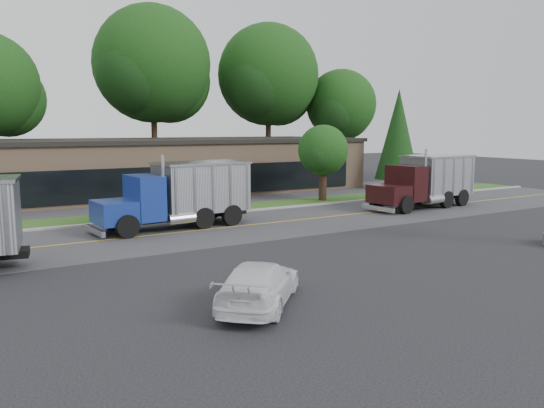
{
  "coord_description": "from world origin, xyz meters",
  "views": [
    {
      "loc": [
        -12.29,
        -15.53,
        5.12
      ],
      "look_at": [
        -0.44,
        4.48,
        1.8
      ],
      "focal_mm": 35.0,
      "sensor_mm": 36.0,
      "label": 1
    }
  ],
  "objects": [
    {
      "name": "tree_far_d",
      "position": [
        16.17,
        33.13,
        10.12
      ],
      "size": [
        11.11,
        10.46,
        15.85
      ],
      "color": "#382619",
      "rests_on": "ground"
    },
    {
      "name": "far_parking",
      "position": [
        0.0,
        20.0,
        0.0
      ],
      "size": [
        60.0,
        7.0,
        0.02
      ],
      "primitive_type": "cube",
      "color": "#4F4F54",
      "rests_on": "ground"
    },
    {
      "name": "grass_verge",
      "position": [
        0.0,
        15.0,
        0.0
      ],
      "size": [
        60.0,
        3.4,
        0.03
      ],
      "primitive_type": "cube",
      "color": "#24551D",
      "rests_on": "ground"
    },
    {
      "name": "evergreen_right",
      "position": [
        20.0,
        18.0,
        4.62
      ],
      "size": [
        3.7,
        3.7,
        8.41
      ],
      "color": "#382619",
      "rests_on": "ground"
    },
    {
      "name": "tree_far_e",
      "position": [
        24.12,
        31.1,
        7.33
      ],
      "size": [
        8.05,
        7.58,
        11.48
      ],
      "color": "#382619",
      "rests_on": "ground"
    },
    {
      "name": "tree_verge",
      "position": [
        10.06,
        15.04,
        3.42
      ],
      "size": [
        3.78,
        3.56,
        5.39
      ],
      "color": "#382619",
      "rests_on": "ground"
    },
    {
      "name": "dump_truck_blue",
      "position": [
        -2.37,
        10.37,
        1.8
      ],
      "size": [
        8.24,
        3.27,
        3.36
      ],
      "rotation": [
        0.0,
        0.0,
        3.23
      ],
      "color": "black",
      "rests_on": "ground"
    },
    {
      "name": "center_line",
      "position": [
        0.0,
        9.0,
        0.0
      ],
      "size": [
        60.0,
        0.12,
        0.01
      ],
      "primitive_type": "cube",
      "color": "gold",
      "rests_on": "ground"
    },
    {
      "name": "road",
      "position": [
        0.0,
        9.0,
        0.0
      ],
      "size": [
        60.0,
        8.0,
        0.02
      ],
      "primitive_type": "cube",
      "color": "#4F4F54",
      "rests_on": "ground"
    },
    {
      "name": "tree_far_c",
      "position": [
        4.18,
        34.14,
        10.56
      ],
      "size": [
        11.6,
        10.92,
        16.55
      ],
      "color": "#382619",
      "rests_on": "ground"
    },
    {
      "name": "dump_truck_maroon",
      "position": [
        14.0,
        9.0,
        1.8
      ],
      "size": [
        8.26,
        3.41,
        3.36
      ],
      "rotation": [
        0.0,
        0.0,
        3.25
      ],
      "color": "black",
      "rests_on": "ground"
    },
    {
      "name": "curb",
      "position": [
        0.0,
        13.2,
        0.0
      ],
      "size": [
        60.0,
        0.3,
        0.12
      ],
      "primitive_type": "cube",
      "color": "#9E9E99",
      "rests_on": "ground"
    },
    {
      "name": "ground",
      "position": [
        0.0,
        0.0,
        0.0
      ],
      "size": [
        140.0,
        140.0,
        0.0
      ],
      "primitive_type": "plane",
      "color": "#313136",
      "rests_on": "ground"
    },
    {
      "name": "rally_car",
      "position": [
        -5.0,
        -2.48,
        0.65
      ],
      "size": [
        4.34,
        4.5,
        1.29
      ],
      "primitive_type": "imported",
      "rotation": [
        0.0,
        0.0,
        2.4
      ],
      "color": "white",
      "rests_on": "ground"
    },
    {
      "name": "strip_mall",
      "position": [
        2.0,
        26.0,
        2.0
      ],
      "size": [
        32.0,
        12.0,
        4.0
      ],
      "primitive_type": "cube",
      "color": "tan",
      "rests_on": "ground"
    }
  ]
}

